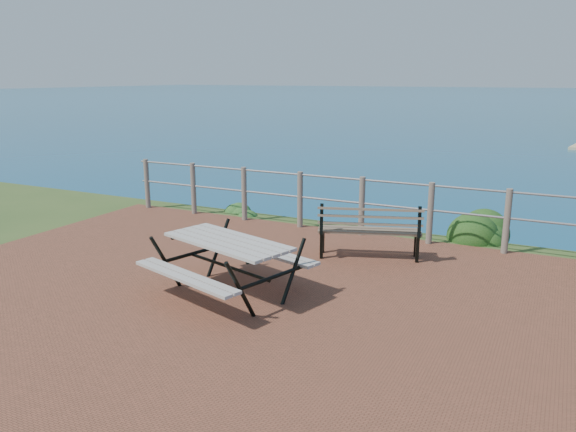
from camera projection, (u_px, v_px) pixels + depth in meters
name	position (u px, v px, depth m)	size (l,w,h in m)	color
ground	(268.00, 306.00, 6.66)	(10.00, 7.00, 0.12)	brown
ocean	(563.00, 84.00, 180.53)	(1200.00, 1200.00, 0.00)	#156080
safety_railing	(362.00, 203.00, 9.44)	(9.40, 0.10, 1.00)	#6B5B4C
picnic_table	(228.00, 261.00, 6.85)	(1.79, 1.40, 0.70)	#A39B92
park_bench	(370.00, 222.00, 8.25)	(1.54, 0.84, 0.85)	brown
shrub_lip_west	(243.00, 212.00, 11.23)	(0.71, 0.71, 0.43)	#24511E
shrub_lip_east	(478.00, 237.00, 9.50)	(0.86, 0.86, 0.64)	#153F13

